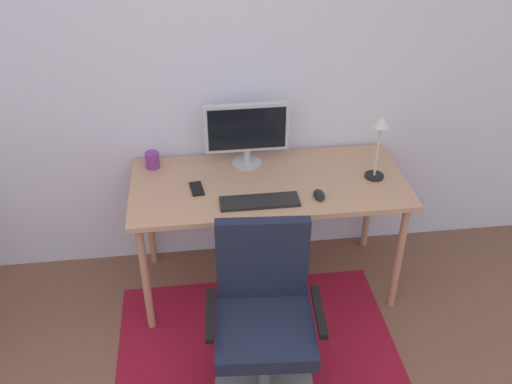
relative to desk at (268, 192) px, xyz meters
name	(u,v)px	position (x,y,z in m)	size (l,w,h in m)	color
wall_back	(188,69)	(-0.41, 0.43, 0.60)	(6.00, 0.10, 2.60)	silver
area_rug	(261,373)	(-0.13, -0.72, -0.69)	(1.56, 1.49, 0.01)	maroon
desk	(268,192)	(0.00, 0.00, 0.00)	(1.58, 0.71, 0.77)	tan
monitor	(246,131)	(-0.10, 0.22, 0.29)	(0.49, 0.18, 0.39)	#B2B2B7
keyboard	(259,202)	(-0.08, -0.21, 0.08)	(0.43, 0.13, 0.02)	black
computer_mouse	(318,195)	(0.25, -0.20, 0.09)	(0.06, 0.10, 0.03)	black
coffee_cup	(152,160)	(-0.66, 0.25, 0.12)	(0.08, 0.08, 0.10)	#7D2F81
cell_phone	(196,189)	(-0.41, -0.03, 0.08)	(0.07, 0.14, 0.01)	black
desk_lamp	(379,136)	(0.62, -0.03, 0.34)	(0.11, 0.11, 0.39)	black
office_chair	(263,328)	(-0.13, -0.76, -0.30)	(0.58, 0.51, 0.94)	slate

